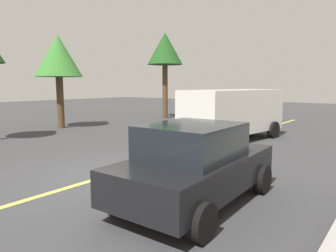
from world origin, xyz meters
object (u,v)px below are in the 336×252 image
at_px(white_van, 233,111).
at_px(tree_right_verge, 165,50).
at_px(tree_centre_verge, 58,57).
at_px(car_green_near_curb, 249,110).
at_px(car_black_approaching, 195,164).

height_order(white_van, tree_right_verge, tree_right_verge).
bearing_deg(tree_centre_verge, white_van, -75.79).
distance_m(white_van, car_green_near_curb, 7.30).
distance_m(car_black_approaching, car_green_near_curb, 15.00).
xyz_separation_m(car_black_approaching, tree_right_verge, (12.63, 10.78, 4.08)).
distance_m(white_van, tree_right_verge, 10.36).
bearing_deg(tree_right_verge, car_black_approaching, -139.51).
height_order(car_black_approaching, tree_centre_verge, tree_centre_verge).
height_order(car_green_near_curb, tree_right_verge, tree_right_verge).
bearing_deg(tree_centre_verge, car_green_near_curb, -37.61).
bearing_deg(car_green_near_curb, tree_centre_verge, 142.39).
bearing_deg(white_van, tree_right_verge, 56.17).
relative_size(white_van, tree_right_verge, 0.88).
bearing_deg(tree_centre_verge, car_black_approaching, -111.81).
xyz_separation_m(white_van, car_green_near_curb, (6.95, 2.21, -0.47)).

